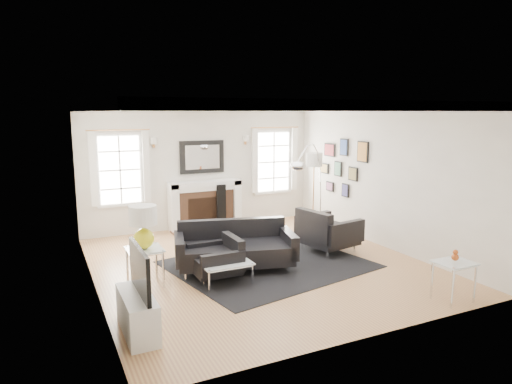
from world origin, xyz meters
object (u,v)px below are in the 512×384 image
sofa (234,248)px  armchair_left (218,260)px  fireplace (205,205)px  arc_floor_lamp (310,187)px  gourd_lamp (143,224)px  armchair_right (326,232)px  coffee_table (223,262)px

sofa → armchair_left: bearing=-142.9°
fireplace → arc_floor_lamp: arc_floor_lamp is taller
gourd_lamp → armchair_right: bearing=4.3°
armchair_right → gourd_lamp: (-3.54, -0.27, 0.60)m
armchair_right → coffee_table: bearing=-165.3°
armchair_left → coffee_table: (0.01, -0.17, 0.01)m
coffee_table → gourd_lamp: gourd_lamp is taller
coffee_table → gourd_lamp: bearing=162.7°
armchair_left → fireplace: bearing=74.2°
sofa → armchair_left: 0.53m
gourd_lamp → sofa: bearing=4.6°
armchair_left → arc_floor_lamp: 2.86m
coffee_table → arc_floor_lamp: bearing=28.6°
armchair_right → coffee_table: (-2.39, -0.63, -0.07)m
coffee_table → gourd_lamp: (-1.15, 0.36, 0.66)m
arc_floor_lamp → sofa: bearing=-157.4°
armchair_right → gourd_lamp: bearing=-175.7°
sofa → fireplace: bearing=80.6°
armchair_right → fireplace: bearing=119.4°
sofa → arc_floor_lamp: (2.05, 0.85, 0.79)m
fireplace → coffee_table: bearing=-104.8°
sofa → arc_floor_lamp: bearing=22.6°
fireplace → armchair_left: 3.28m
armchair_left → gourd_lamp: size_ratio=1.22×
sofa → armchair_left: (-0.42, -0.32, -0.05)m
fireplace → sofa: fireplace is taller
arc_floor_lamp → armchair_left: bearing=-154.7°
armchair_left → arc_floor_lamp: arc_floor_lamp is taller
gourd_lamp → fireplace: bearing=55.5°
armchair_left → armchair_right: size_ratio=0.70×
gourd_lamp → coffee_table: bearing=-17.3°
arc_floor_lamp → fireplace: bearing=128.7°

